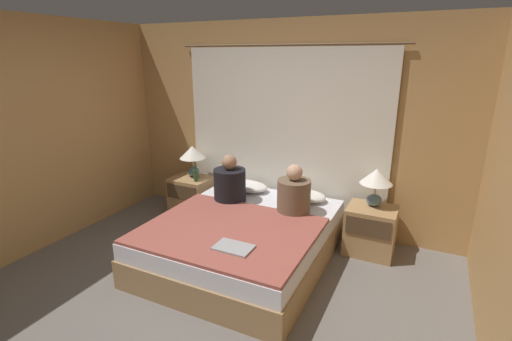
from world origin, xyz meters
TOP-DOWN VIEW (x-y plane):
  - ground_plane at (0.00, 0.00)m, footprint 16.00×16.00m
  - wall_back at (0.00, 2.08)m, footprint 4.44×0.06m
  - wall_left at (-2.19, 0.00)m, footprint 0.06×4.22m
  - curtain_panel at (0.00, 2.02)m, footprint 2.78×0.03m
  - bed at (0.00, 0.96)m, footprint 1.69×2.00m
  - nightstand_left at (-1.18, 1.69)m, footprint 0.51×0.44m
  - nightstand_right at (1.18, 1.69)m, footprint 0.51×0.44m
  - lamp_left at (-1.18, 1.76)m, footprint 0.34×0.34m
  - lamp_right at (1.18, 1.76)m, footprint 0.34×0.34m
  - pillow_left at (-0.37, 1.75)m, footprint 0.56×0.35m
  - pillow_right at (0.37, 1.75)m, footprint 0.56×0.35m
  - blanket_on_bed at (0.00, 0.66)m, footprint 1.63×1.33m
  - person_left_in_bed at (-0.38, 1.36)m, footprint 0.37×0.37m
  - person_right_in_bed at (0.40, 1.36)m, footprint 0.36×0.36m
  - beer_bottle_on_left_stand at (-1.03, 1.61)m, footprint 0.06×0.06m
  - laptop_on_bed at (0.23, 0.34)m, footprint 0.33×0.22m

SIDE VIEW (x-z plane):
  - ground_plane at x=0.00m, z-range 0.00..0.00m
  - bed at x=0.00m, z-range 0.00..0.46m
  - nightstand_left at x=-1.18m, z-range 0.00..0.53m
  - nightstand_right at x=1.18m, z-range 0.00..0.53m
  - blanket_on_bed at x=0.00m, z-range 0.46..0.49m
  - laptop_on_bed at x=0.23m, z-range 0.49..0.51m
  - pillow_left at x=-0.37m, z-range 0.46..0.58m
  - pillow_right at x=0.37m, z-range 0.46..0.58m
  - beer_bottle_on_left_stand at x=-1.03m, z-range 0.51..0.72m
  - person_right_in_bed at x=0.40m, z-range 0.40..0.94m
  - person_left_in_bed at x=-0.38m, z-range 0.40..0.96m
  - lamp_left at x=-1.18m, z-range 0.62..1.03m
  - lamp_right at x=1.18m, z-range 0.62..1.03m
  - curtain_panel at x=0.00m, z-range 0.00..2.21m
  - wall_back at x=0.00m, z-range 0.00..2.50m
  - wall_left at x=-2.19m, z-range 0.00..2.50m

